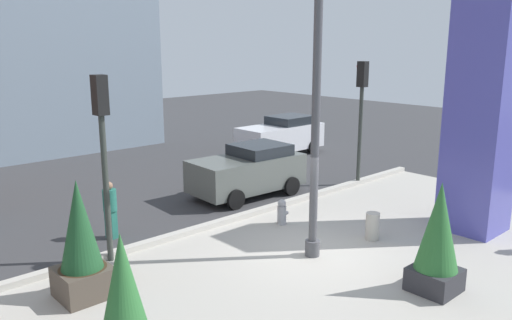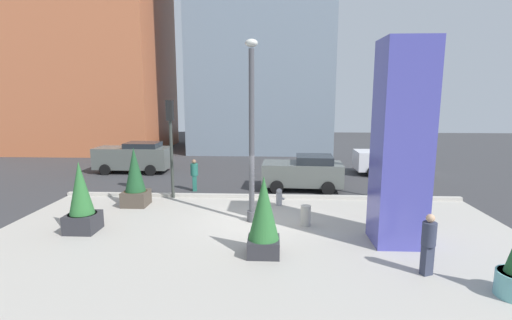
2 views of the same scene
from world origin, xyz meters
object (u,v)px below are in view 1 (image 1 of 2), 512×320
(art_pillar_blue, at_px, (482,118))
(fire_hydrant, at_px, (282,212))
(traffic_light_corner, at_px, (103,138))
(pedestrian_on_sidewalk, at_px, (110,207))
(lamp_post, at_px, (315,128))
(car_curb_west, at_px, (282,135))
(potted_plant_mid_plaza, at_px, (125,317))
(traffic_light_far_side, at_px, (361,102))
(car_intersection, at_px, (248,170))
(concrete_bollard, at_px, (372,226))
(potted_plant_curbside, at_px, (438,239))
(potted_plant_near_left, at_px, (81,245))

(art_pillar_blue, height_order, fire_hydrant, art_pillar_blue)
(art_pillar_blue, xyz_separation_m, traffic_light_corner, (-8.50, 4.88, -0.15))
(pedestrian_on_sidewalk, bearing_deg, lamp_post, -55.12)
(traffic_light_corner, bearing_deg, car_curb_west, 26.37)
(potted_plant_mid_plaza, xyz_separation_m, traffic_light_far_side, (11.92, 4.55, 1.92))
(car_intersection, distance_m, car_curb_west, 6.80)
(potted_plant_mid_plaza, relative_size, concrete_bollard, 3.28)
(traffic_light_corner, xyz_separation_m, car_curb_west, (11.63, 5.77, -2.11))
(potted_plant_curbside, bearing_deg, traffic_light_far_side, 47.51)
(concrete_bollard, bearing_deg, traffic_light_far_side, 40.48)
(art_pillar_blue, distance_m, pedestrian_on_sidewalk, 10.21)
(concrete_bollard, bearing_deg, art_pillar_blue, -27.40)
(potted_plant_curbside, bearing_deg, pedestrian_on_sidewalk, 116.05)
(pedestrian_on_sidewalk, bearing_deg, potted_plant_mid_plaza, -114.87)
(potted_plant_mid_plaza, distance_m, concrete_bollard, 7.80)
(concrete_bollard, distance_m, car_intersection, 5.34)
(lamp_post, xyz_separation_m, concrete_bollard, (1.96, -0.37, -2.82))
(lamp_post, xyz_separation_m, potted_plant_mid_plaza, (-5.74, -1.33, -2.08))
(traffic_light_far_side, relative_size, car_intersection, 1.13)
(art_pillar_blue, xyz_separation_m, fire_hydrant, (-3.65, 3.88, -2.78))
(traffic_light_far_side, bearing_deg, car_intersection, 156.29)
(art_pillar_blue, relative_size, potted_plant_near_left, 2.53)
(fire_hydrant, xyz_separation_m, concrete_bollard, (0.92, -2.46, 0.01))
(car_curb_west, bearing_deg, traffic_light_far_side, -106.42)
(car_intersection, height_order, pedestrian_on_sidewalk, car_intersection)
(potted_plant_near_left, bearing_deg, lamp_post, -19.55)
(lamp_post, bearing_deg, car_intersection, 65.22)
(potted_plant_mid_plaza, relative_size, car_intersection, 0.62)
(potted_plant_mid_plaza, bearing_deg, fire_hydrant, 26.73)
(car_intersection, relative_size, pedestrian_on_sidewalk, 2.55)
(car_curb_west, height_order, pedestrian_on_sidewalk, car_curb_west)
(art_pillar_blue, relative_size, pedestrian_on_sidewalk, 4.04)
(lamp_post, distance_m, traffic_light_far_side, 6.97)
(potted_plant_curbside, xyz_separation_m, fire_hydrant, (0.52, 5.04, -0.79))
(fire_hydrant, height_order, car_curb_west, car_curb_west)
(potted_plant_near_left, distance_m, traffic_light_far_side, 11.46)
(potted_plant_near_left, bearing_deg, potted_plant_mid_plaza, -102.75)
(art_pillar_blue, distance_m, traffic_light_corner, 9.80)
(potted_plant_curbside, relative_size, pedestrian_on_sidewalk, 1.52)
(fire_hydrant, xyz_separation_m, car_intersection, (1.23, 2.84, 0.50))
(potted_plant_mid_plaza, distance_m, traffic_light_corner, 5.18)
(potted_plant_curbside, xyz_separation_m, potted_plant_near_left, (-5.56, 4.74, -0.02))
(lamp_post, height_order, concrete_bollard, lamp_post)
(art_pillar_blue, relative_size, car_curb_west, 1.50)
(lamp_post, xyz_separation_m, car_intersection, (2.28, 4.93, -2.32))
(traffic_light_corner, height_order, pedestrian_on_sidewalk, traffic_light_corner)
(concrete_bollard, height_order, car_curb_west, car_curb_west)
(lamp_post, height_order, potted_plant_near_left, lamp_post)
(potted_plant_mid_plaza, height_order, pedestrian_on_sidewalk, potted_plant_mid_plaza)
(car_curb_west, bearing_deg, potted_plant_mid_plaza, -143.14)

